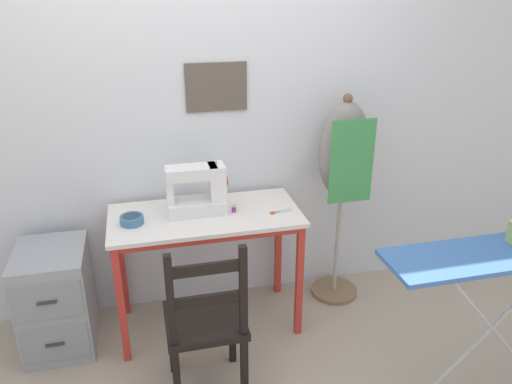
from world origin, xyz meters
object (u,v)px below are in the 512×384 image
thread_spool_near_machine (234,209)px  dress_form (344,161)px  fabric_bowl (132,220)px  sewing_machine (200,191)px  ironing_board (508,259)px  wooden_chair (206,323)px  filing_cabinet (57,299)px  scissors (277,212)px

thread_spool_near_machine → dress_form: bearing=10.1°
fabric_bowl → dress_form: size_ratio=0.09×
sewing_machine → ironing_board: sewing_machine is taller
wooden_chair → dress_form: size_ratio=0.66×
filing_cabinet → sewing_machine: bearing=1.2°
sewing_machine → fabric_bowl: sewing_machine is taller
fabric_bowl → filing_cabinet: (-0.48, 0.04, -0.48)m
thread_spool_near_machine → filing_cabinet: (-1.06, 0.03, -0.48)m
dress_form → ironing_board: 1.13m
sewing_machine → filing_cabinet: 1.05m
wooden_chair → dress_form: bearing=34.7°
filing_cabinet → ironing_board: size_ratio=0.52×
scissors → ironing_board: 1.23m
fabric_bowl → scissors: size_ratio=0.95×
fabric_bowl → ironing_board: size_ratio=0.11×
thread_spool_near_machine → filing_cabinet: 1.17m
filing_cabinet → dress_form: size_ratio=0.45×
fabric_bowl → ironing_board: (1.72, -0.90, 0.02)m
thread_spool_near_machine → ironing_board: bearing=-38.8°
fabric_bowl → scissors: bearing=-3.6°
scissors → filing_cabinet: 1.39m
filing_cabinet → fabric_bowl: bearing=-5.0°
fabric_bowl → wooden_chair: bearing=-59.3°
scissors → dress_form: 0.57m
filing_cabinet → dress_form: dress_form is taller
wooden_chair → filing_cabinet: 1.00m
wooden_chair → ironing_board: wooden_chair is taller
sewing_machine → scissors: (0.44, -0.11, -0.13)m
filing_cabinet → ironing_board: 2.45m
dress_form → sewing_machine: bearing=-174.8°
filing_cabinet → ironing_board: ironing_board is taller
filing_cabinet → wooden_chair: bearing=-36.3°
thread_spool_near_machine → wooden_chair: (-0.26, -0.56, -0.35)m
wooden_chair → fabric_bowl: bearing=120.7°
ironing_board → fabric_bowl: bearing=152.4°
wooden_chair → dress_form: dress_form is taller
thread_spool_near_machine → ironing_board: 1.46m
fabric_bowl → dress_form: (1.32, 0.14, 0.19)m
sewing_machine → wooden_chair: bearing=-96.8°
filing_cabinet → dress_form: (1.80, 0.10, 0.67)m
sewing_machine → dress_form: size_ratio=0.25×
filing_cabinet → ironing_board: (2.20, -0.94, 0.51)m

